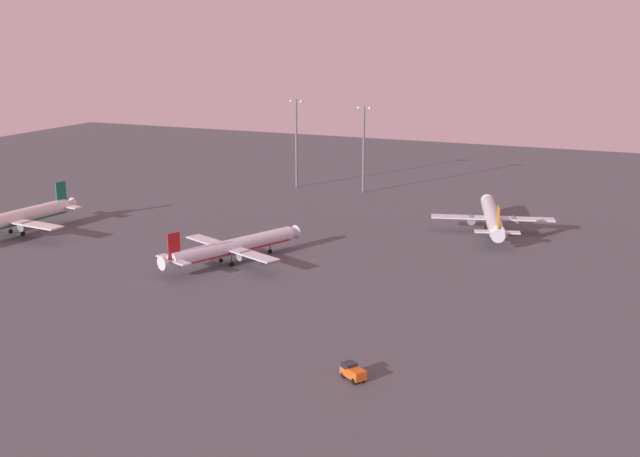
% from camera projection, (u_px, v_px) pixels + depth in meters
% --- Properties ---
extents(ground_plane, '(416.00, 416.00, 0.00)m').
position_uv_depth(ground_plane, '(240.00, 271.00, 168.51)').
color(ground_plane, '#4C4C51').
extents(airplane_far_stand, '(27.82, 35.26, 9.49)m').
position_uv_depth(airplane_far_stand, '(232.00, 247.00, 173.25)').
color(airplane_far_stand, silver).
rests_on(airplane_far_stand, ground).
extents(airplane_near_gate, '(33.20, 42.57, 10.92)m').
position_uv_depth(airplane_near_gate, '(9.00, 220.00, 195.17)').
color(airplane_near_gate, silver).
rests_on(airplane_near_gate, ground).
extents(airplane_taxiway_distant, '(30.35, 38.66, 10.08)m').
position_uv_depth(airplane_taxiway_distant, '(492.00, 217.00, 199.70)').
color(airplane_taxiway_distant, silver).
rests_on(airplane_taxiway_distant, ground).
extents(maintenance_van, '(4.53, 3.93, 2.25)m').
position_uv_depth(maintenance_van, '(353.00, 372.00, 116.23)').
color(maintenance_van, '#D85919').
rests_on(maintenance_van, ground).
extents(apron_light_west, '(4.80, 0.90, 26.85)m').
position_uv_depth(apron_light_west, '(364.00, 144.00, 244.96)').
color(apron_light_west, slate).
rests_on(apron_light_west, ground).
extents(apron_light_east, '(4.80, 0.90, 28.11)m').
position_uv_depth(apron_light_east, '(296.00, 138.00, 253.15)').
color(apron_light_east, slate).
rests_on(apron_light_east, ground).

